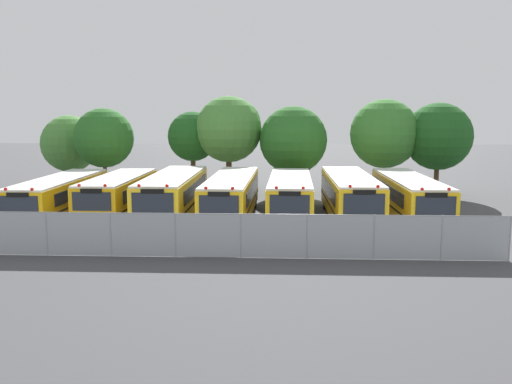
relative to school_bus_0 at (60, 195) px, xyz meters
The scene contains 17 objects.
ground_plane 10.39m from the school_bus_0, ahead, with size 160.00×160.00×0.00m, color #424244.
school_bus_0 is the anchor object (origin of this frame).
school_bus_1 3.53m from the school_bus_0, ahead, with size 2.55×9.63×2.61m.
school_bus_2 6.89m from the school_bus_0, ahead, with size 2.70×11.22×2.76m.
school_bus_3 10.36m from the school_bus_0, ahead, with size 2.63×11.58×2.69m.
school_bus_4 13.79m from the school_bus_0, ahead, with size 2.65×10.52×2.66m.
school_bus_5 17.26m from the school_bus_0, ahead, with size 2.60×10.90×2.77m.
school_bus_6 20.67m from the school_bus_0, ahead, with size 2.54×11.21×2.66m.
tree_0 12.46m from the school_bus_0, 107.91° to the left, with size 4.55×4.55×6.04m.
tree_1 9.84m from the school_bus_0, 91.24° to the left, with size 4.51×4.51×6.59m.
tree_2 13.19m from the school_bus_0, 59.75° to the left, with size 4.12×3.90×6.35m.
tree_3 14.48m from the school_bus_0, 48.06° to the left, with size 5.09×5.09×7.52m.
tree_4 17.47m from the school_bus_0, 34.20° to the left, with size 5.11×5.11×6.74m.
tree_5 23.45m from the school_bus_0, 24.90° to the left, with size 5.18×5.18×7.26m.
tree_6 26.83m from the school_bus_0, 21.02° to the left, with size 5.02×5.02×7.00m.
chainlink_fence 13.48m from the school_bus_0, 41.31° to the right, with size 25.65×0.07×1.96m.
traffic_cone 8.99m from the school_bus_0, 57.34° to the right, with size 0.45×0.45×0.60m, color #EA5914.
Camera 1 is at (2.99, -31.98, 6.22)m, focal length 38.50 mm.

